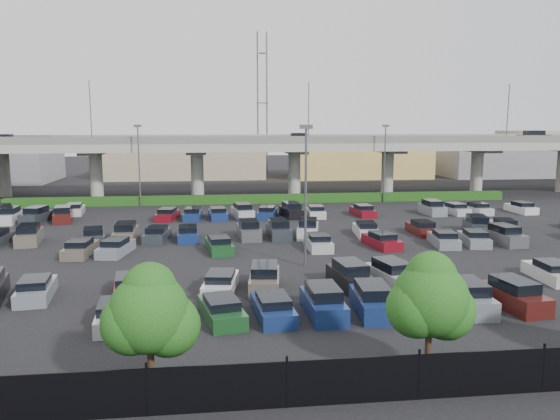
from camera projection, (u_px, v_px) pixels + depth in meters
name	position (u px, v px, depth m)	size (l,w,h in m)	color
ground	(290.00, 243.00, 47.99)	(280.00, 280.00, 0.00)	black
overpass	(259.00, 148.00, 78.27)	(150.00, 13.00, 15.80)	#9B9C93
hedge	(265.00, 199.00, 72.43)	(66.00, 1.60, 1.10)	#174113
fence	(391.00, 379.00, 20.38)	(70.00, 0.10, 2.00)	black
tree_row	(400.00, 298.00, 21.51)	(65.07, 3.66, 5.94)	#332316
parked_cars	(280.00, 244.00, 44.68)	(63.21, 41.63, 1.67)	navy
light_poles	(242.00, 171.00, 48.51)	(66.90, 48.38, 10.30)	#525258
distant_buildings	(309.00, 158.00, 109.50)	(138.00, 24.00, 9.00)	slate
comm_tower	(262.00, 100.00, 118.64)	(2.40, 2.40, 30.00)	#525258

